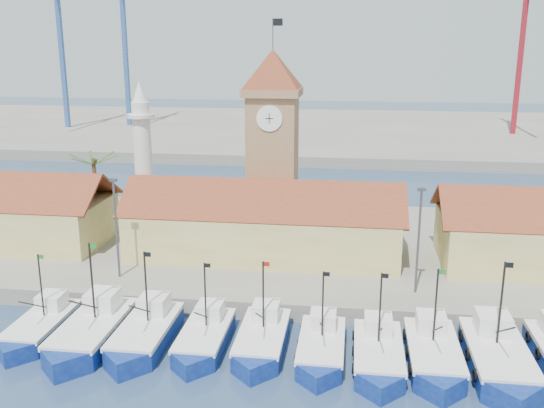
# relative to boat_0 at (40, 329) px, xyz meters

# --- Properties ---
(ground) EXTENTS (400.00, 400.00, 0.00)m
(ground) POSITION_rel_boat_0_xyz_m (14.85, -2.87, -0.70)
(ground) COLOR navy
(ground) RESTS_ON ground
(quay) EXTENTS (140.00, 32.00, 1.50)m
(quay) POSITION_rel_boat_0_xyz_m (14.85, 21.13, 0.05)
(quay) COLOR gray
(quay) RESTS_ON ground
(terminal) EXTENTS (240.00, 80.00, 2.00)m
(terminal) POSITION_rel_boat_0_xyz_m (14.85, 107.13, 0.30)
(terminal) COLOR gray
(terminal) RESTS_ON ground
(boat_0) EXTENTS (3.28, 8.98, 6.79)m
(boat_0) POSITION_rel_boat_0_xyz_m (0.00, 0.00, 0.00)
(boat_0) COLOR navy
(boat_0) RESTS_ON ground
(boat_1) EXTENTS (3.90, 10.68, 8.08)m
(boat_1) POSITION_rel_boat_0_xyz_m (4.32, -0.53, 0.13)
(boat_1) COLOR navy
(boat_1) RESTS_ON ground
(boat_2) EXTENTS (3.61, 9.88, 7.48)m
(boat_2) POSITION_rel_boat_0_xyz_m (8.38, -0.19, 0.07)
(boat_2) COLOR navy
(boat_2) RESTS_ON ground
(boat_3) EXTENTS (3.26, 8.93, 6.76)m
(boat_3) POSITION_rel_boat_0_xyz_m (12.85, -0.01, -0.00)
(boat_3) COLOR navy
(boat_3) RESTS_ON ground
(boat_4) EXTENTS (3.38, 9.26, 7.01)m
(boat_4) POSITION_rel_boat_0_xyz_m (17.13, 0.20, 0.02)
(boat_4) COLOR navy
(boat_4) RESTS_ON ground
(boat_5) EXTENTS (3.23, 8.84, 6.69)m
(boat_5) POSITION_rel_boat_0_xyz_m (21.50, -0.38, -0.01)
(boat_5) COLOR navy
(boat_5) RESTS_ON ground
(boat_6) EXTENTS (3.37, 9.24, 6.99)m
(boat_6) POSITION_rel_boat_0_xyz_m (25.50, -0.90, 0.02)
(boat_6) COLOR navy
(boat_6) RESTS_ON ground
(boat_7) EXTENTS (3.52, 9.65, 7.30)m
(boat_7) POSITION_rel_boat_0_xyz_m (29.32, -0.40, 0.05)
(boat_7) COLOR navy
(boat_7) RESTS_ON ground
(boat_8) EXTENTS (3.92, 10.73, 8.12)m
(boat_8) POSITION_rel_boat_0_xyz_m (33.60, -0.62, 0.14)
(boat_8) COLOR navy
(boat_8) RESTS_ON ground
(hall_center) EXTENTS (27.04, 10.13, 7.61)m
(hall_center) POSITION_rel_boat_0_xyz_m (14.85, 17.13, 3.28)
(hall_center) COLOR #E1D17B
(hall_center) RESTS_ON quay
(clock_tower) EXTENTS (5.80, 5.80, 22.70)m
(clock_tower) POSITION_rel_boat_0_xyz_m (14.85, 23.12, 11.26)
(clock_tower) COLOR #9F7452
(clock_tower) RESTS_ON quay
(minaret) EXTENTS (3.00, 3.00, 16.30)m
(minaret) POSITION_rel_boat_0_xyz_m (-0.15, 25.13, 9.03)
(minaret) COLOR silver
(minaret) RESTS_ON quay
(palm_tree) EXTENTS (5.60, 5.03, 8.39)m
(palm_tree) POSITION_rel_boat_0_xyz_m (-5.15, 23.13, 5.54)
(palm_tree) COLOR brown
(palm_tree) RESTS_ON quay
(lamp_posts) EXTENTS (80.70, 0.25, 9.03)m
(lamp_posts) POSITION_rel_boat_0_xyz_m (15.35, 9.13, 5.77)
(lamp_posts) COLOR #3F3F44
(lamp_posts) RESTS_ON quay
(crane_blue_far) EXTENTS (1.00, 36.74, 40.71)m
(crane_blue_far) POSITION_rel_boat_0_xyz_m (-45.49, 97.05, 24.21)
(crane_blue_far) COLOR #32579A
(crane_blue_far) RESTS_ON terminal
(crane_blue_near) EXTENTS (1.00, 33.65, 41.99)m
(crane_blue_near) POSITION_rel_boat_0_xyz_m (-32.18, 103.58, 24.69)
(crane_blue_near) COLOR #32579A
(crane_blue_near) RESTS_ON terminal
(crane_red_right) EXTENTS (1.00, 34.49, 40.23)m
(crane_red_right) POSITION_rel_boat_0_xyz_m (58.63, 100.39, 23.77)
(crane_red_right) COLOR maroon
(crane_red_right) RESTS_ON terminal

